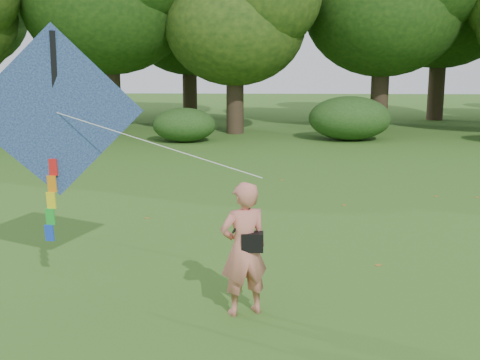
{
  "coord_description": "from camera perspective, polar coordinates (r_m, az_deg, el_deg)",
  "views": [
    {
      "loc": [
        -0.7,
        -7.91,
        3.55
      ],
      "look_at": [
        -1.08,
        2.0,
        1.5
      ],
      "focal_mm": 45.0,
      "sensor_mm": 36.0,
      "label": 1
    }
  ],
  "objects": [
    {
      "name": "fallen_leaves",
      "position": [
        13.38,
        13.41,
        -4.0
      ],
      "size": [
        8.91,
        12.16,
        0.01
      ],
      "color": "brown",
      "rests_on": "ground"
    },
    {
      "name": "bystander_left",
      "position": [
        27.73,
        -18.82,
        5.54
      ],
      "size": [
        1.01,
        0.89,
        1.75
      ],
      "primitive_type": "imported",
      "rotation": [
        0.0,
        0.0,
        0.32
      ],
      "color": "#242430",
      "rests_on": "ground"
    },
    {
      "name": "man_kite_flyer",
      "position": [
        8.33,
        0.36,
        -6.55
      ],
      "size": [
        0.81,
        0.69,
        1.89
      ],
      "primitive_type": "imported",
      "rotation": [
        0.0,
        0.0,
        3.55
      ],
      "color": "#D27462",
      "rests_on": "ground"
    },
    {
      "name": "ground",
      "position": [
        8.7,
        6.77,
        -12.5
      ],
      "size": [
        100.0,
        100.0,
        0.0
      ],
      "primitive_type": "plane",
      "color": "#265114",
      "rests_on": "ground"
    },
    {
      "name": "flying_kite",
      "position": [
        9.38,
        -17.08,
        5.92
      ],
      "size": [
        4.32,
        1.38,
        3.3
      ],
      "color": "#2850B0",
      "rests_on": "ground"
    },
    {
      "name": "tree_line",
      "position": [
        30.95,
        6.83,
        15.42
      ],
      "size": [
        54.7,
        15.3,
        9.48
      ],
      "color": "#3A2D1E",
      "rests_on": "ground"
    },
    {
      "name": "shrub_band",
      "position": [
        25.65,
        2.14,
        5.66
      ],
      "size": [
        39.15,
        3.22,
        1.88
      ],
      "color": "#264919",
      "rests_on": "ground"
    },
    {
      "name": "crossbody_bag",
      "position": [
        8.26,
        1.16,
        -5.8
      ],
      "size": [
        0.43,
        0.2,
        0.73
      ],
      "color": "black",
      "rests_on": "ground"
    }
  ]
}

